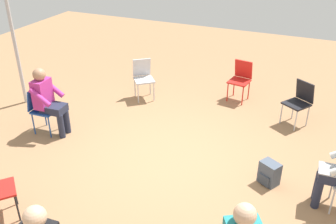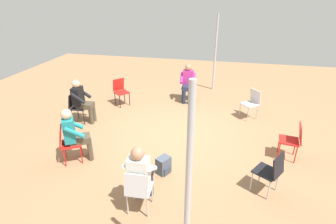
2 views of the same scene
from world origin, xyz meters
name	(u,v)px [view 1 (image 1 of 2)]	position (x,y,z in m)	size (l,w,h in m)	color
ground_plane	(172,160)	(0.00, 0.00, 0.00)	(15.85, 15.85, 0.00)	#99704C
chair_northwest	(143,76)	(-1.47, 1.94, 0.50)	(0.58, 0.58, 0.85)	#B7B7BC
chair_northeast	(299,100)	(1.71, 2.05, 0.50)	(0.56, 0.58, 0.85)	black
chair_north	(241,78)	(0.46, 2.67, 0.50)	(0.46, 0.49, 0.85)	red
chair_west	(41,107)	(-2.51, -0.06, 0.50)	(0.46, 0.42, 0.85)	#1E4799
person_in_magenta	(48,98)	(-2.35, -0.04, 0.69)	(0.54, 0.51, 1.24)	#23283D
backpack_near_laptop_user	(269,174)	(1.55, 0.04, 0.16)	(0.34, 0.31, 0.36)	#475160
tent_pole_near	(14,41)	(-3.67, 0.73, 1.35)	(0.07, 0.07, 2.69)	#B2B2B7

